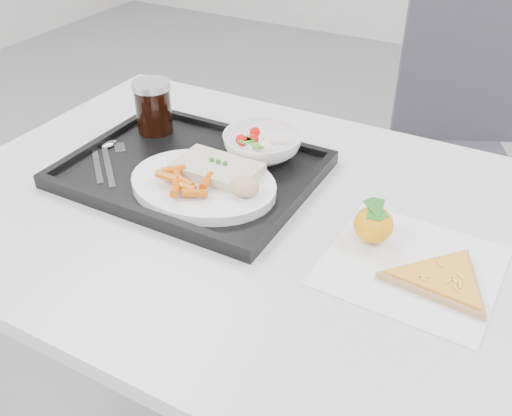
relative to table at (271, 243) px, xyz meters
name	(u,v)px	position (x,y,z in m)	size (l,w,h in m)	color
table	(271,243)	(0.00, 0.00, 0.00)	(1.20, 0.80, 0.75)	#B1B0B3
chair	(453,133)	(0.14, 0.89, -0.15)	(0.56, 0.57, 0.93)	#38373F
tray	(192,171)	(-0.19, 0.04, 0.08)	(0.45, 0.35, 0.03)	black
dinner_plate	(203,184)	(-0.13, -0.01, 0.09)	(0.27, 0.27, 0.02)	white
fish_fillet	(217,169)	(-0.12, 0.02, 0.11)	(0.15, 0.09, 0.03)	beige
bread_roll	(245,187)	(-0.04, -0.02, 0.12)	(0.06, 0.05, 0.03)	#D9BA81
salad_bowl	(262,145)	(-0.10, 0.14, 0.11)	(0.15, 0.15, 0.05)	white
cola_glass	(153,106)	(-0.34, 0.13, 0.14)	(0.08, 0.08, 0.11)	black
cutlery	(106,156)	(-0.36, -0.01, 0.08)	(0.14, 0.15, 0.01)	silver
napkin	(411,266)	(0.25, -0.02, 0.07)	(0.26, 0.25, 0.00)	white
tangerine	(374,224)	(0.18, 0.00, 0.10)	(0.08, 0.08, 0.07)	orange
pizza_slice	(442,280)	(0.30, -0.04, 0.08)	(0.25, 0.25, 0.02)	#E2A56D
carrot_pile	(182,181)	(-0.15, -0.05, 0.11)	(0.11, 0.09, 0.02)	#CA530A
salad_contents	(265,141)	(-0.09, 0.14, 0.12)	(0.09, 0.09, 0.02)	red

